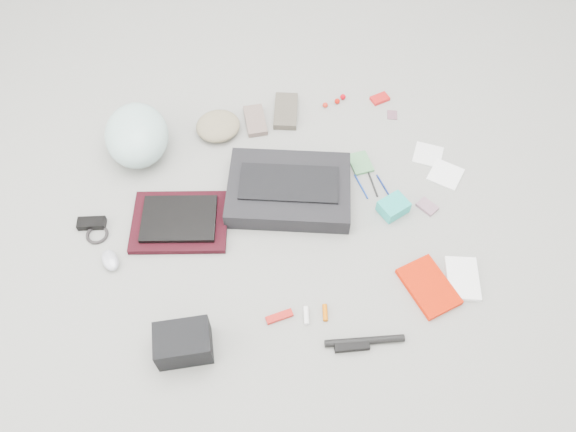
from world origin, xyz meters
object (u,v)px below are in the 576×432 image
object	(u,v)px
bike_helmet	(137,135)
book_red	(429,287)
camera_bag	(183,343)
laptop	(179,219)
accordion_wallet	(393,207)
messenger_bag	(289,190)

from	to	relation	value
bike_helmet	book_red	size ratio (longest dim) A/B	1.48
camera_bag	book_red	size ratio (longest dim) A/B	0.84
laptop	book_red	bearing A→B (deg)	-17.33
camera_bag	laptop	bearing A→B (deg)	89.29
bike_helmet	accordion_wallet	xyz separation A→B (m)	(0.92, -0.66, -0.07)
bike_helmet	camera_bag	distance (m)	0.97
laptop	bike_helmet	size ratio (longest dim) A/B	0.88
messenger_bag	laptop	xyz separation A→B (m)	(-0.47, 0.01, -0.01)
camera_bag	bike_helmet	bearing A→B (deg)	98.58
accordion_wallet	laptop	bearing A→B (deg)	150.46
book_red	accordion_wallet	distance (m)	0.37
camera_bag	accordion_wallet	bearing A→B (deg)	27.92
book_red	accordion_wallet	bearing A→B (deg)	78.90
accordion_wallet	book_red	bearing A→B (deg)	-107.98
messenger_bag	camera_bag	xyz separation A→B (m)	(-0.57, -0.52, 0.02)
messenger_bag	laptop	distance (m)	0.47
messenger_bag	book_red	distance (m)	0.68
camera_bag	accordion_wallet	world-z (taller)	camera_bag
laptop	camera_bag	size ratio (longest dim) A/B	1.55
messenger_bag	book_red	bearing A→B (deg)	-35.94
bike_helmet	camera_bag	size ratio (longest dim) A/B	1.76
accordion_wallet	camera_bag	bearing A→B (deg)	-176.92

